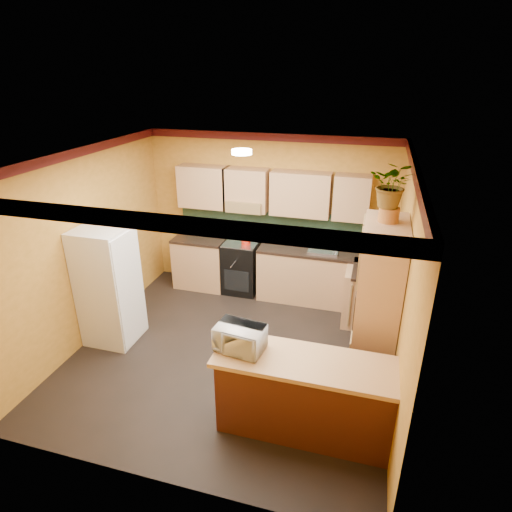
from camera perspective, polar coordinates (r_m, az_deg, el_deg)
The scene contains 15 objects.
room_shell at distance 5.40m, azimuth -2.66°, elevation 7.12°, with size 4.24×4.24×2.72m.
base_cabinets_back at distance 7.32m, azimuth 2.74°, elevation -2.10°, with size 3.65×0.60×0.88m, color tan.
countertop_back at distance 7.13m, azimuth 2.81°, elevation 1.22°, with size 3.65×0.62×0.04m, color black.
stove at distance 7.46m, azimuth -1.93°, elevation -1.43°, with size 0.58×0.58×0.91m, color black.
kettle at distance 7.17m, azimuth -1.35°, elevation 2.25°, with size 0.17×0.17×0.18m, color #B1180B, non-canonical shape.
sink at distance 7.00m, azimuth 9.00°, elevation 0.81°, with size 0.48×0.40×0.03m, color silver.
base_cabinets_right at distance 6.73m, azimuth 15.06°, elevation -5.46°, with size 0.60×0.80×0.88m, color tan.
countertop_right at distance 6.52m, azimuth 15.49°, elevation -1.92°, with size 0.62×0.80×0.04m, color black.
fridge at distance 6.32m, azimuth -19.05°, elevation -3.78°, with size 0.68×0.66×1.70m, color white.
pantry at distance 5.27m, azimuth 15.80°, elevation -6.57°, with size 0.48×0.90×2.10m, color tan.
fern_pot at distance 4.87m, azimuth 17.28°, elevation 5.30°, with size 0.22×0.22×0.16m, color #9C5B25.
fern at distance 4.78m, azimuth 17.77°, elevation 9.06°, with size 0.45×0.39×0.50m, color tan.
breakfast_bar at distance 4.78m, azimuth 6.45°, elevation -18.33°, with size 1.80×0.55×0.88m, color #471F10.
bar_top at distance 4.48m, azimuth 6.72°, elevation -13.92°, with size 1.90×0.65×0.05m, color tan.
microwave at distance 4.52m, azimuth -2.18°, elevation -10.87°, with size 0.50×0.34×0.28m, color white.
Camera 1 is at (1.67, -4.62, 3.64)m, focal length 30.00 mm.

